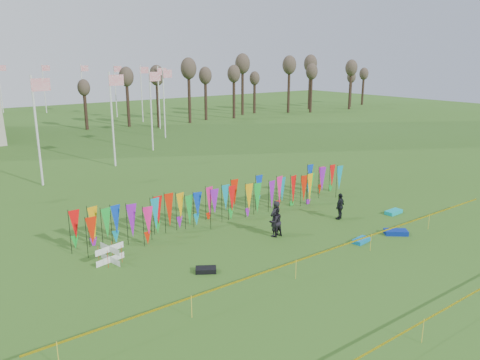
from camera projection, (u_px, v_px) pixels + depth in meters
ground at (309, 258)px, 22.24m from camera, size 160.00×160.00×0.00m
banner_row at (232, 199)px, 27.27m from camera, size 18.64×0.64×2.10m
caution_tape_near at (325, 252)px, 20.96m from camera, size 26.00×0.02×0.90m
caution_tape_far at (450, 307)px, 16.36m from camera, size 26.00×0.02×0.90m
tree_line at (258, 76)px, 73.21m from camera, size 53.92×1.92×7.84m
box_kite at (110, 254)px, 21.58m from camera, size 0.77×0.77×0.85m
person_left at (275, 219)px, 24.65m from camera, size 0.80×0.65×1.96m
person_mid at (276, 222)px, 24.68m from camera, size 0.82×0.54×1.63m
person_right at (340, 206)px, 27.28m from camera, size 1.04×0.77×1.58m
kite_bag_turquoise at (361, 240)px, 24.05m from camera, size 1.07×0.64×0.20m
kite_bag_blue at (396, 232)px, 25.10m from camera, size 1.32×1.24×0.25m
kite_bag_black at (206, 270)px, 20.74m from camera, size 1.06×0.94×0.21m
kite_bag_teal at (394, 212)px, 28.39m from camera, size 1.15×0.59×0.22m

